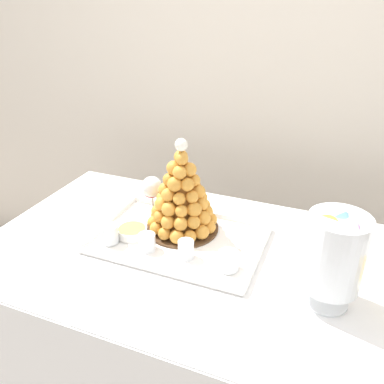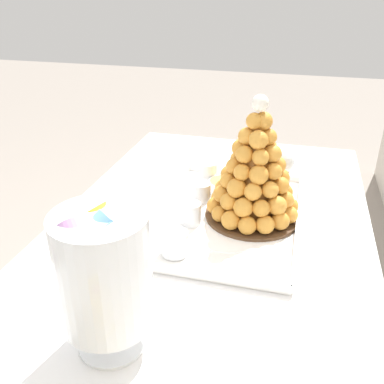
{
  "view_description": "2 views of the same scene",
  "coord_description": "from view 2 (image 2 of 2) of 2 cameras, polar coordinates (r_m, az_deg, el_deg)",
  "views": [
    {
      "loc": [
        0.3,
        -0.95,
        1.5
      ],
      "look_at": [
        -0.1,
        0.03,
        0.96
      ],
      "focal_mm": 37.36,
      "sensor_mm": 36.0,
      "label": 1
    },
    {
      "loc": [
        0.79,
        0.19,
        1.33
      ],
      "look_at": [
        -0.0,
        -0.02,
        0.92
      ],
      "focal_mm": 39.51,
      "sensor_mm": 36.0,
      "label": 2
    }
  ],
  "objects": [
    {
      "name": "dessert_cup_centre",
      "position": [
        1.05,
        -0.09,
        -3.04
      ],
      "size": [
        0.05,
        0.05,
        0.06
      ],
      "color": "silver",
      "rests_on": "serving_tray"
    },
    {
      "name": "dessert_cup_mid_right",
      "position": [
        0.95,
        -2.37,
        -6.99
      ],
      "size": [
        0.06,
        0.06,
        0.05
      ],
      "color": "silver",
      "rests_on": "serving_tray"
    },
    {
      "name": "croquembouche",
      "position": [
        1.05,
        8.49,
        2.47
      ],
      "size": [
        0.24,
        0.24,
        0.32
      ],
      "color": "#4C331E",
      "rests_on": "serving_tray"
    },
    {
      "name": "wine_glass",
      "position": [
        1.18,
        11.85,
        3.88
      ],
      "size": [
        0.08,
        0.08,
        0.15
      ],
      "color": "silver",
      "rests_on": "buffet_table"
    },
    {
      "name": "serving_tray",
      "position": [
        1.1,
        4.81,
        -3.38
      ],
      "size": [
        0.53,
        0.36,
        0.02
      ],
      "color": "white",
      "rests_on": "buffet_table"
    },
    {
      "name": "macaron_goblet",
      "position": [
        0.68,
        -11.77,
        -10.42
      ],
      "size": [
        0.15,
        0.15,
        0.27
      ],
      "color": "white",
      "rests_on": "buffet_table"
    },
    {
      "name": "buffet_table",
      "position": [
        1.06,
        1.07,
        -12.85
      ],
      "size": [
        1.5,
        0.8,
        0.77
      ],
      "color": "brown",
      "rests_on": "ground_plane"
    },
    {
      "name": "creme_brulee_ramekin",
      "position": [
        1.23,
        4.61,
        0.94
      ],
      "size": [
        0.1,
        0.1,
        0.03
      ],
      "color": "white",
      "rests_on": "serving_tray"
    },
    {
      "name": "dessert_cup_mid_left",
      "position": [
        1.16,
        1.23,
        -0.06
      ],
      "size": [
        0.05,
        0.05,
        0.05
      ],
      "color": "silver",
      "rests_on": "serving_tray"
    },
    {
      "name": "dessert_cup_left",
      "position": [
        1.28,
        2.19,
        2.63
      ],
      "size": [
        0.05,
        0.05,
        0.06
      ],
      "color": "silver",
      "rests_on": "serving_tray"
    }
  ]
}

